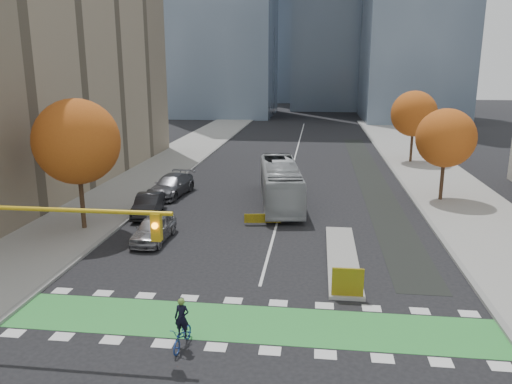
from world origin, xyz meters
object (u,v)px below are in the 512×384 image
(tree_east_near, at_px, (446,138))
(traffic_signal_west, at_px, (26,237))
(parked_car_b, at_px, (148,205))
(hazard_board, at_px, (348,282))
(parked_car_a, at_px, (154,229))
(tree_east_far, at_px, (414,114))
(parked_car_c, at_px, (171,185))
(bus, at_px, (280,183))
(tree_west, at_px, (77,142))
(cyclist, at_px, (182,331))

(tree_east_near, distance_m, traffic_signal_west, 30.08)
(parked_car_b, bearing_deg, hazard_board, -48.47)
(parked_car_a, height_order, parked_car_b, parked_car_a)
(tree_east_far, height_order, traffic_signal_west, tree_east_far)
(hazard_board, height_order, parked_car_c, parked_car_c)
(tree_east_far, bearing_deg, bus, -124.73)
(tree_east_far, distance_m, parked_car_c, 27.68)
(tree_east_near, xyz_separation_m, traffic_signal_west, (-19.93, -22.51, -0.83))
(parked_car_c, bearing_deg, traffic_signal_west, -80.38)
(tree_west, distance_m, parked_car_a, 7.15)
(bus, bearing_deg, hazard_board, -82.99)
(tree_west, height_order, parked_car_b, tree_west)
(hazard_board, relative_size, tree_east_far, 0.18)
(parked_car_a, distance_m, parked_car_c, 10.76)
(hazard_board, relative_size, parked_car_c, 0.25)
(parked_car_a, relative_size, parked_car_c, 0.78)
(cyclist, bearing_deg, tree_east_near, 63.54)
(traffic_signal_west, bearing_deg, cyclist, -0.10)
(parked_car_b, xyz_separation_m, parked_car_c, (0.00, 5.57, 0.07))
(tree_west, relative_size, bus, 0.73)
(hazard_board, xyz_separation_m, parked_car_c, (-13.00, 16.93, 0.02))
(tree_west, distance_m, bus, 14.72)
(cyclist, height_order, parked_car_a, cyclist)
(tree_west, xyz_separation_m, parked_car_a, (5.04, -1.44, -4.86))
(hazard_board, distance_m, traffic_signal_west, 13.23)
(tree_west, xyz_separation_m, cyclist, (9.79, -12.52, -4.97))
(tree_west, relative_size, tree_east_near, 1.16)
(hazard_board, relative_size, bus, 0.12)
(parked_car_c, bearing_deg, parked_car_b, -83.21)
(parked_car_c, bearing_deg, bus, -2.13)
(bus, relative_size, parked_car_b, 2.47)
(cyclist, bearing_deg, traffic_signal_west, -174.31)
(tree_east_near, height_order, parked_car_b, tree_east_near)
(tree_west, bearing_deg, cyclist, -51.98)
(hazard_board, xyz_separation_m, tree_east_far, (8.50, 33.80, 4.44))
(tree_east_far, bearing_deg, cyclist, -110.90)
(tree_east_far, distance_m, parked_car_b, 31.40)
(cyclist, relative_size, parked_car_c, 0.34)
(tree_east_near, distance_m, parked_car_a, 22.52)
(tree_west, relative_size, parked_car_a, 1.86)
(cyclist, height_order, parked_car_c, cyclist)
(tree_west, relative_size, parked_car_b, 1.81)
(tree_east_far, relative_size, parked_car_a, 1.73)
(tree_east_far, bearing_deg, hazard_board, -104.12)
(traffic_signal_west, relative_size, parked_car_a, 1.93)
(tree_east_far, xyz_separation_m, cyclist, (-14.71, -38.52, -4.59))
(tree_east_far, height_order, bus, tree_east_far)
(tree_west, relative_size, cyclist, 4.23)
(traffic_signal_west, bearing_deg, parked_car_a, 84.97)
(tree_west, distance_m, parked_car_b, 6.74)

